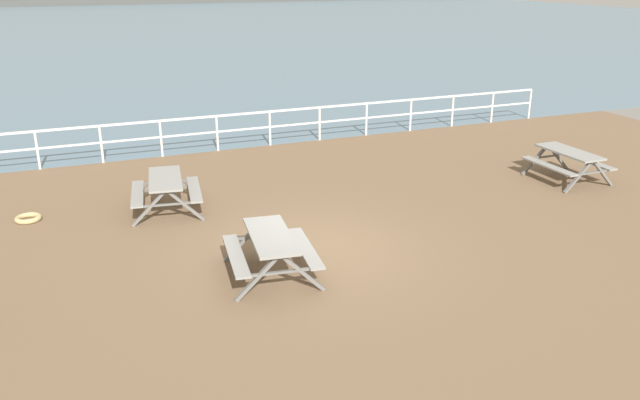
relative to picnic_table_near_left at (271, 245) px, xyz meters
name	(u,v)px	position (x,y,z in m)	size (l,w,h in m)	color
ground_plane	(315,254)	(1.12, 0.71, -0.68)	(30.00, 24.00, 0.20)	brown
sea_band	(99,28)	(1.12, 53.46, -0.58)	(142.00, 90.00, 0.01)	slate
distant_shoreline	(76,5)	(1.12, 96.46, -0.58)	(142.00, 6.00, 1.80)	#4C4C47
seaward_railing	(217,126)	(1.12, 8.46, 0.15)	(23.07, 0.07, 1.08)	white
picnic_table_near_left	(271,245)	(0.00, 0.00, 0.00)	(1.74, 1.98, 0.80)	gray
picnic_table_near_right	(166,186)	(-1.15, 3.96, 0.00)	(1.76, 2.00, 0.80)	gray
picnic_table_mid_centre	(569,158)	(8.72, 2.27, 0.00)	(1.55, 1.81, 0.80)	gray
rope_coil	(28,218)	(-4.05, 4.47, -0.53)	(0.55, 0.55, 0.11)	tan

